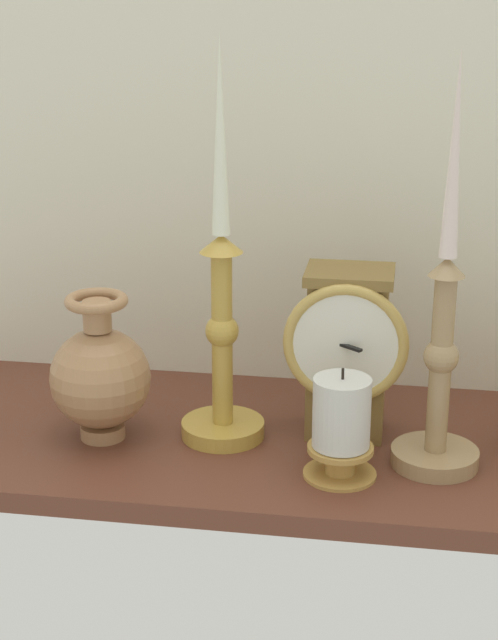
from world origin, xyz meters
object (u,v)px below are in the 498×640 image
object	(u,v)px
candlestick_tall_center	(222,327)
brass_vase_bulbous	(100,375)
pillar_candle_near_clock	(341,427)
candlestick_tall_left	(441,360)
mantel_clock	(347,350)

from	to	relation	value
candlestick_tall_center	brass_vase_bulbous	world-z (taller)	candlestick_tall_center
candlestick_tall_center	pillar_candle_near_clock	world-z (taller)	candlestick_tall_center
candlestick_tall_center	candlestick_tall_left	bearing A→B (deg)	-7.93
pillar_candle_near_clock	mantel_clock	bearing A→B (deg)	91.44
brass_vase_bulbous	pillar_candle_near_clock	world-z (taller)	brass_vase_bulbous
mantel_clock	candlestick_tall_left	size ratio (longest dim) A/B	0.44
candlestick_tall_left	pillar_candle_near_clock	xyz separation A→B (cm)	(-10.01, -4.25, -6.57)
mantel_clock	pillar_candle_near_clock	bearing A→B (deg)	-88.56
mantel_clock	pillar_candle_near_clock	world-z (taller)	mantel_clock
mantel_clock	pillar_candle_near_clock	distance (cm)	11.41
candlestick_tall_left	candlestick_tall_center	distance (cm)	24.37
mantel_clock	pillar_candle_near_clock	xyz separation A→B (cm)	(0.26, -10.39, -4.72)
candlestick_tall_left	candlestick_tall_center	xyz separation A→B (cm)	(-24.11, 3.36, 1.15)
candlestick_tall_left	pillar_candle_near_clock	size ratio (longest dim) A/B	3.60
candlestick_tall_left	brass_vase_bulbous	bearing A→B (deg)	178.73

